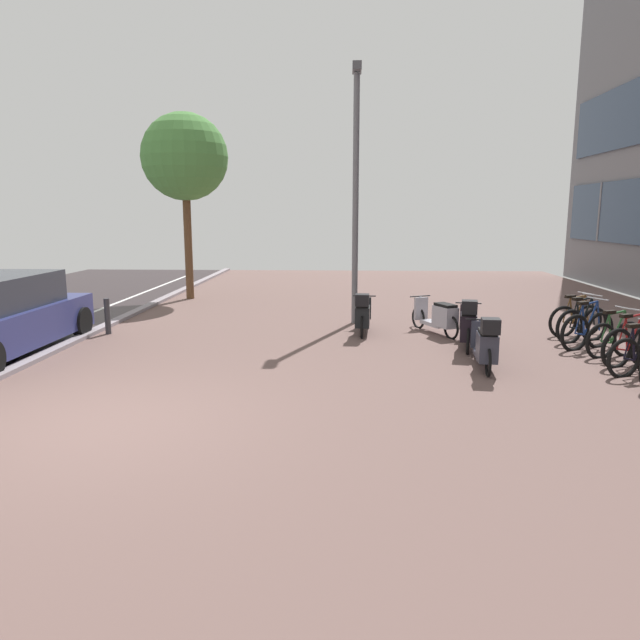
# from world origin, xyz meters

# --- Properties ---
(ground) EXTENTS (21.00, 40.00, 0.13)m
(ground) POSITION_xyz_m (1.43, 0.00, -0.02)
(ground) COLOR #2C2225
(bicycle_rack_01) EXTENTS (1.19, 0.54, 0.92)m
(bicycle_rack_01) POSITION_xyz_m (7.77, 2.60, 0.33)
(bicycle_rack_01) COLOR black
(bicycle_rack_01) RESTS_ON ground
(bicycle_rack_02) EXTENTS (1.26, 0.64, 0.98)m
(bicycle_rack_02) POSITION_xyz_m (7.95, 3.22, 0.34)
(bicycle_rack_02) COLOR black
(bicycle_rack_02) RESTS_ON ground
(bicycle_rack_03) EXTENTS (1.21, 0.54, 0.93)m
(bicycle_rack_03) POSITION_xyz_m (7.95, 3.85, 0.33)
(bicycle_rack_03) COLOR black
(bicycle_rack_03) RESTS_ON ground
(bicycle_rack_04) EXTENTS (1.27, 0.70, 1.01)m
(bicycle_rack_04) POSITION_xyz_m (7.73, 4.47, 0.35)
(bicycle_rack_04) COLOR black
(bicycle_rack_04) RESTS_ON ground
(bicycle_rack_05) EXTENTS (1.29, 0.68, 1.00)m
(bicycle_rack_05) POSITION_xyz_m (7.87, 5.09, 0.35)
(bicycle_rack_05) COLOR black
(bicycle_rack_05) RESTS_ON ground
(bicycle_rack_06) EXTENTS (1.27, 0.51, 0.95)m
(bicycle_rack_06) POSITION_xyz_m (7.98, 5.72, 0.33)
(bicycle_rack_06) COLOR black
(bicycle_rack_06) RESTS_ON ground
(scooter_near) EXTENTS (0.55, 1.74, 0.97)m
(scooter_near) POSITION_xyz_m (5.41, 2.85, 0.43)
(scooter_near) COLOR black
(scooter_near) RESTS_ON ground
(scooter_mid) EXTENTS (0.52, 1.70, 0.96)m
(scooter_mid) POSITION_xyz_m (3.46, 5.66, 0.43)
(scooter_mid) COLOR black
(scooter_mid) RESTS_ON ground
(scooter_far) EXTENTS (0.92, 1.63, 0.77)m
(scooter_far) POSITION_xyz_m (5.09, 5.71, 0.38)
(scooter_far) COLOR black
(scooter_far) RESTS_ON ground
(scooter_extra) EXTENTS (0.68, 1.85, 1.03)m
(scooter_extra) POSITION_xyz_m (5.44, 4.39, 0.46)
(scooter_extra) COLOR black
(scooter_extra) RESTS_ON ground
(lamp_post) EXTENTS (0.20, 0.52, 5.84)m
(lamp_post) POSITION_xyz_m (3.30, 6.99, 3.24)
(lamp_post) COLOR slate
(lamp_post) RESTS_ON ground
(street_tree) EXTENTS (2.55, 2.55, 5.49)m
(street_tree) POSITION_xyz_m (-1.68, 10.81, 4.19)
(street_tree) COLOR brown
(street_tree) RESTS_ON ground
(bollard_far) EXTENTS (0.12, 0.12, 0.78)m
(bollard_far) POSITION_xyz_m (-2.05, 5.45, 0.39)
(bollard_far) COLOR #38383D
(bollard_far) RESTS_ON ground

